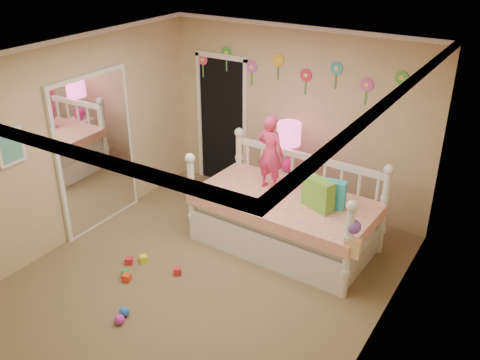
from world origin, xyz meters
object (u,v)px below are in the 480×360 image
Objects in this scene: table_lamp at (289,140)px; daybed at (286,202)px; child at (270,153)px; nightstand at (286,193)px.

daybed is at bearing -64.16° from table_lamp.
child reaches higher than nightstand.
child is at bearing -86.38° from table_lamp.
nightstand is 0.95× the size of table_lamp.
child is at bearing 158.39° from daybed.
child is (-0.31, 0.14, 0.56)m from daybed.
table_lamp reaches higher than nightstand.
daybed is 0.66m from child.
child is 1.02m from nightstand.
nightstand is 0.81m from table_lamp.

